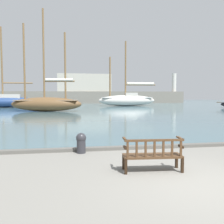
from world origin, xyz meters
TOP-DOWN VIEW (x-y plane):
  - ground_plane at (0.00, 0.00)m, footprint 160.00×160.00m
  - harbor_water at (0.00, 44.00)m, footprint 100.00×80.00m
  - quay_edge_kerb at (0.00, 3.85)m, footprint 40.00×0.30m
  - park_bench at (-0.72, 1.04)m, footprint 1.64×0.64m
  - sailboat_centre_channel at (-5.78, 25.34)m, footprint 8.72×3.64m
  - sailboat_outer_port at (-13.11, 36.04)m, footprint 11.07×3.57m
  - sailboat_nearest_starboard at (6.94, 37.61)m, footprint 10.19×2.96m
  - mooring_bollard at (-2.56, 3.51)m, footprint 0.36×0.36m
  - far_breakwater at (0.27, 50.96)m, footprint 46.67×2.40m

SIDE VIEW (x-z plane):
  - ground_plane at x=0.00m, z-range 0.00..0.00m
  - harbor_water at x=0.00m, z-range 0.00..0.08m
  - quay_edge_kerb at x=0.00m, z-range 0.00..0.12m
  - mooring_bollard at x=-2.56m, z-range 0.04..0.76m
  - park_bench at x=-0.72m, z-range 0.01..0.93m
  - sailboat_outer_port at x=-13.11m, z-range -5.10..7.33m
  - sailboat_centre_channel at x=-5.78m, z-range -4.85..7.21m
  - sailboat_nearest_starboard at x=6.94m, z-range -4.39..6.88m
  - far_breakwater at x=0.27m, z-range -1.33..5.71m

